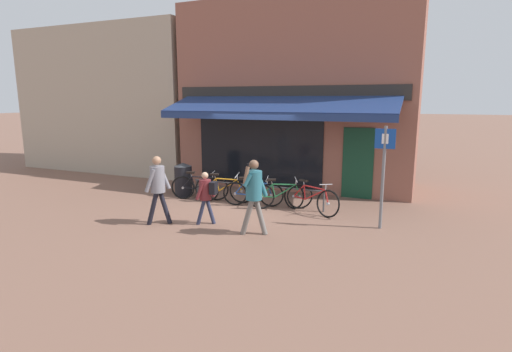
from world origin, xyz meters
name	(u,v)px	position (x,y,z in m)	size (l,w,h in m)	color
ground_plane	(236,210)	(0.00, 0.00, 0.00)	(160.00, 160.00, 0.00)	brown
shop_front	(299,96)	(0.40, 4.10, 3.02)	(7.76, 4.56, 6.06)	#8E5647
neighbour_building	(124,100)	(-7.62, 4.62, 2.86)	(7.89, 4.00, 5.72)	tan
bike_rack_rail	(256,188)	(0.27, 0.73, 0.48)	(3.94, 0.04, 0.57)	#47494F
bicycle_black	(200,187)	(-1.46, 0.56, 0.38)	(1.68, 0.61, 0.84)	black
bicycle_orange	(224,189)	(-0.66, 0.57, 0.38)	(1.74, 0.51, 0.88)	black
bicycle_blue	(253,193)	(0.26, 0.52, 0.37)	(1.67, 0.58, 0.84)	black
bicycle_green	(281,195)	(1.06, 0.55, 0.38)	(1.61, 0.81, 0.85)	black
bicycle_red	(310,199)	(1.89, 0.53, 0.37)	(1.73, 0.83, 0.86)	black
pedestrian_adult	(254,189)	(1.22, -1.61, 1.02)	(0.57, 0.59, 1.67)	slate
pedestrian_child	(206,192)	(-0.08, -1.38, 0.78)	(0.50, 0.49, 1.27)	#282D47
pedestrian_second_adult	(158,183)	(-1.13, -1.82, 0.99)	(0.53, 0.61, 1.64)	black
litter_bin	(183,179)	(-2.19, 0.83, 0.51)	(0.54, 0.54, 1.02)	black
parking_sign	(384,167)	(3.71, -0.09, 1.43)	(0.44, 0.07, 2.34)	slate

